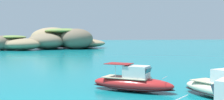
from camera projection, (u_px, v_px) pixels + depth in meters
islet_large at (63, 40)px, 89.63m from camera, size 28.16×23.23×6.60m
islet_small at (15, 43)px, 79.48m from camera, size 15.67×14.72×4.11m
motorboat_red at (133, 82)px, 22.31m from camera, size 6.53×5.73×2.11m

